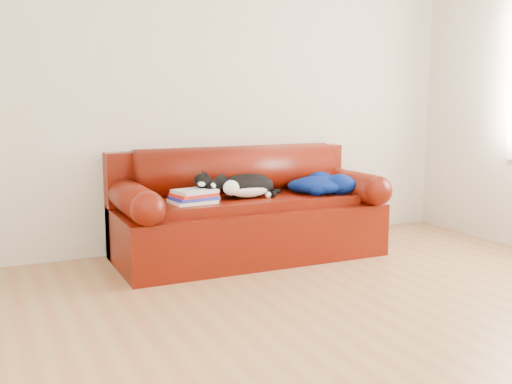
# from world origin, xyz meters

# --- Properties ---
(ground) EXTENTS (4.50, 4.50, 0.00)m
(ground) POSITION_xyz_m (0.00, 0.00, 0.00)
(ground) COLOR #95613B
(ground) RESTS_ON ground
(room_shell) EXTENTS (4.52, 4.02, 2.61)m
(room_shell) POSITION_xyz_m (0.12, 0.02, 1.67)
(room_shell) COLOR beige
(room_shell) RESTS_ON ground
(sofa_base) EXTENTS (2.10, 0.90, 0.50)m
(sofa_base) POSITION_xyz_m (0.04, 1.49, 0.24)
(sofa_base) COLOR #3B0702
(sofa_base) RESTS_ON ground
(sofa_back) EXTENTS (2.10, 1.01, 0.88)m
(sofa_back) POSITION_xyz_m (0.04, 1.74, 0.54)
(sofa_back) COLOR #3B0702
(sofa_back) RESTS_ON ground
(book_stack) EXTENTS (0.34, 0.29, 0.10)m
(book_stack) POSITION_xyz_m (-0.46, 1.37, 0.55)
(book_stack) COLOR white
(book_stack) RESTS_ON sofa_base
(cat) EXTENTS (0.66, 0.36, 0.23)m
(cat) POSITION_xyz_m (-0.02, 1.41, 0.59)
(cat) COLOR black
(cat) RESTS_ON sofa_base
(blanket) EXTENTS (0.57, 0.55, 0.17)m
(blanket) POSITION_xyz_m (0.63, 1.38, 0.57)
(blanket) COLOR #021247
(blanket) RESTS_ON sofa_base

